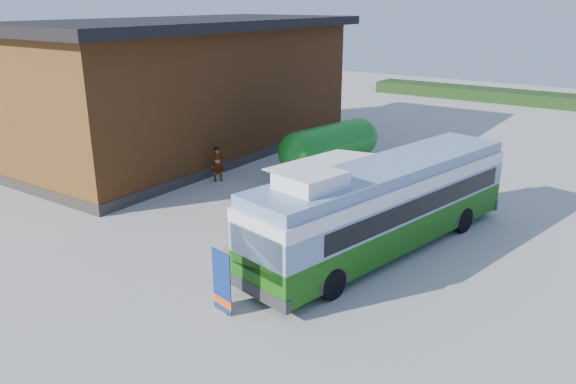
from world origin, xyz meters
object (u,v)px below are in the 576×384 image
Objects in this scene: bus at (384,204)px; slurry_tanker at (330,146)px; banner at (222,287)px; person_a at (218,164)px; picnic_table at (248,244)px; person_b at (331,176)px.

slurry_tanker is at bearing 144.07° from bus.
banner reaches higher than person_a.
banner is 12.36m from person_a.
banner is 1.08× the size of picnic_table.
banner is at bearing 29.81° from person_b.
person_a is 0.25× the size of slurry_tanker.
banner is (-1.89, -6.45, -0.98)m from bus.
bus is 1.78× the size of slurry_tanker.
person_b reaches higher than picnic_table.
slurry_tanker reaches higher than person_a.
bus reaches higher than person_a.
picnic_table is 1.02× the size of person_a.
slurry_tanker reaches higher than person_b.
slurry_tanker is (3.88, 4.20, 0.61)m from person_a.
bus is 4.94m from picnic_table.
picnic_table is at bearing -93.85° from person_a.
person_b is at bearing -47.82° from slurry_tanker.
picnic_table is (-1.50, 3.04, -0.16)m from banner.
person_b is at bearing 149.38° from bus.
slurry_tanker is (-1.66, 2.70, 0.63)m from person_b.
slurry_tanker is at bearing 120.06° from banner.
person_b is (-4.62, 4.24, -0.91)m from bus.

